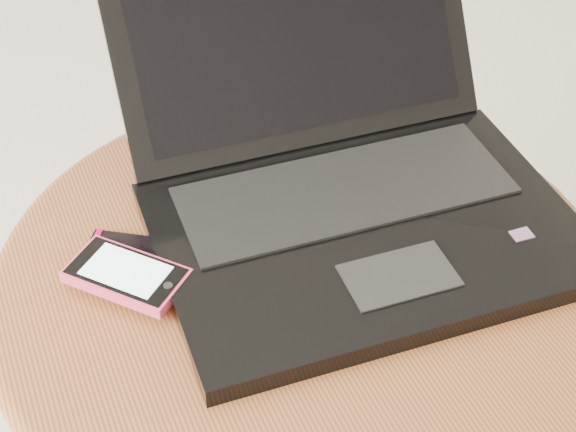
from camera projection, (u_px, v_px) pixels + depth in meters
name	position (u px, v px, depth m)	size (l,w,h in m)	color
table	(302.00, 334.00, 0.86)	(0.57, 0.57, 0.45)	#5C3016
laptop	(344.00, 171.00, 0.83)	(0.40, 0.42, 0.22)	black
phone_black	(141.00, 260.00, 0.79)	(0.12, 0.10, 0.01)	black
phone_pink	(127.00, 275.00, 0.77)	(0.11, 0.11, 0.01)	#EE3D60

